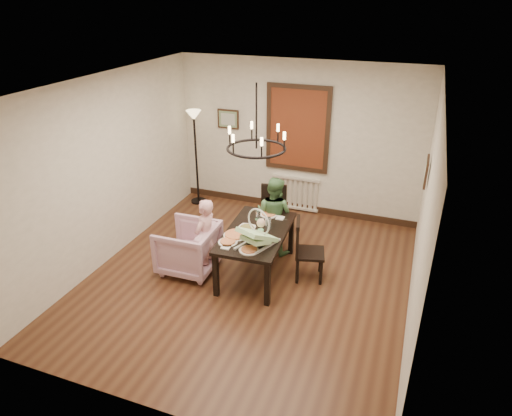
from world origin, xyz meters
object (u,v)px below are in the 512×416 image
Objects in this scene: chair_far at (272,215)px; armchair at (188,248)px; elderly_woman at (206,244)px; floor_lamp at (196,159)px; dining_table at (256,236)px; chair_right at (310,250)px; seated_man at (274,221)px; baby_bouncer at (257,233)px; drinking_glass at (269,225)px.

armchair is (-0.90, -1.25, -0.11)m from chair_far.
armchair is 0.32m from elderly_woman.
dining_table is at bearing -45.21° from floor_lamp.
chair_right is at bearing -56.15° from chair_far.
armchair is 0.83× the size of elderly_woman.
chair_right reaches higher than dining_table.
seated_man is (1.01, 0.99, 0.15)m from armchair.
armchair is 1.42m from seated_man.
elderly_woman is 0.94m from baby_bouncer.
dining_table is 1.00m from chair_far.
seated_man is at bearing 84.60° from dining_table.
chair_right is at bearing 3.41° from drinking_glass.
baby_bouncer is (0.12, -1.10, 0.37)m from seated_man.
seated_man reaches higher than elderly_woman.
dining_table is at bearing -140.59° from drinking_glass.
dining_table is 1.49× the size of seated_man.
drinking_glass is (1.13, 0.38, 0.40)m from armchair.
baby_bouncer is at bearing 108.24° from seated_man.
chair_far is 1.44m from baby_bouncer.
chair_right is 3.30m from floor_lamp.
baby_bouncer is (1.14, -0.11, 0.52)m from armchair.
baby_bouncer is at bearing 83.31° from armchair.
drinking_glass is at bearing -86.76° from chair_far.
elderly_woman is (0.29, 0.01, 0.12)m from armchair.
chair_far is 2.16m from floor_lamp.
chair_far is at bearing 91.66° from dining_table.
seated_man is at bearing 118.21° from baby_bouncer.
dining_table is at bearing 118.05° from elderly_woman.
chair_far reaches higher than drinking_glass.
floor_lamp reaches higher than chair_right.
dining_table is 1.90× the size of armchair.
chair_right is 1.80m from armchair.
elderly_woman is 0.96m from drinking_glass.
baby_bouncer reaches higher than seated_man.
floor_lamp reaches higher than elderly_woman.
chair_right is 0.91m from baby_bouncer.
armchair is 0.78× the size of seated_man.
dining_table is 2.82× the size of baby_bouncer.
chair_right is at bearing 8.41° from dining_table.
chair_far is 1.17× the size of armchair.
floor_lamp is (-2.11, 2.34, 0.01)m from baby_bouncer.
dining_table is 0.75m from elderly_woman.
floor_lamp is at bearing 140.45° from chair_far.
chair_right is at bearing -33.68° from floor_lamp.
armchair is at bearing -163.71° from baby_bouncer.
floor_lamp reaches higher than drinking_glass.
armchair is 1.26m from drinking_glass.
seated_man reaches higher than chair_far.
dining_table is 0.80m from chair_right.
baby_bouncer is 0.51m from drinking_glass.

